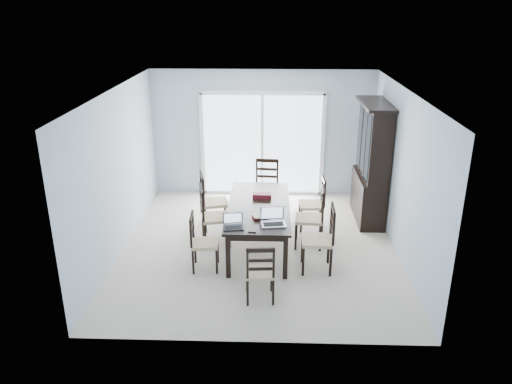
% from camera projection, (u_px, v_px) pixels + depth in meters
% --- Properties ---
extents(floor, '(5.00, 5.00, 0.00)m').
position_uv_depth(floor, '(259.00, 247.00, 8.36)').
color(floor, beige).
rests_on(floor, ground).
extents(ceiling, '(5.00, 5.00, 0.00)m').
position_uv_depth(ceiling, '(259.00, 91.00, 7.42)').
color(ceiling, white).
rests_on(ceiling, back_wall).
extents(back_wall, '(4.50, 0.02, 2.60)m').
position_uv_depth(back_wall, '(262.00, 134.00, 10.22)').
color(back_wall, '#A5B6C5').
rests_on(back_wall, floor).
extents(wall_left, '(0.02, 5.00, 2.60)m').
position_uv_depth(wall_left, '(118.00, 172.00, 7.96)').
color(wall_left, '#A5B6C5').
rests_on(wall_left, floor).
extents(wall_right, '(0.02, 5.00, 2.60)m').
position_uv_depth(wall_right, '(402.00, 175.00, 7.82)').
color(wall_right, '#A5B6C5').
rests_on(wall_right, floor).
extents(balcony, '(4.50, 2.00, 0.10)m').
position_uv_depth(balcony, '(263.00, 179.00, 11.64)').
color(balcony, gray).
rests_on(balcony, ground).
extents(railing, '(4.50, 0.06, 1.10)m').
position_uv_depth(railing, '(264.00, 143.00, 12.36)').
color(railing, '#99999E').
rests_on(railing, balcony).
extents(dining_table, '(1.00, 2.20, 0.75)m').
position_uv_depth(dining_table, '(259.00, 210.00, 8.12)').
color(dining_table, black).
rests_on(dining_table, floor).
extents(china_hutch, '(0.50, 1.38, 2.20)m').
position_uv_depth(china_hutch, '(372.00, 164.00, 9.07)').
color(china_hutch, black).
rests_on(china_hutch, floor).
extents(sliding_door, '(2.52, 0.05, 2.18)m').
position_uv_depth(sliding_door, '(262.00, 144.00, 10.28)').
color(sliding_door, silver).
rests_on(sliding_door, floor).
extents(chair_left_near, '(0.42, 0.41, 1.04)m').
position_uv_depth(chair_left_near, '(199.00, 236.00, 7.49)').
color(chair_left_near, black).
rests_on(chair_left_near, floor).
extents(chair_left_mid, '(0.55, 0.54, 1.19)m').
position_uv_depth(chair_left_mid, '(209.00, 210.00, 8.22)').
color(chair_left_mid, black).
rests_on(chair_left_mid, floor).
extents(chair_left_far, '(0.55, 0.54, 1.19)m').
position_uv_depth(chair_left_far, '(209.00, 195.00, 8.84)').
color(chair_left_far, black).
rests_on(chair_left_far, floor).
extents(chair_right_near, '(0.47, 0.46, 1.20)m').
position_uv_depth(chair_right_near, '(324.00, 232.00, 7.43)').
color(chair_right_near, black).
rests_on(chair_right_near, floor).
extents(chair_right_mid, '(0.49, 0.48, 1.18)m').
position_uv_depth(chair_right_mid, '(315.00, 211.00, 8.19)').
color(chair_right_mid, black).
rests_on(chair_right_mid, floor).
extents(chair_right_far, '(0.44, 0.43, 1.11)m').
position_uv_depth(chair_right_far, '(317.00, 198.00, 8.84)').
color(chair_right_far, black).
rests_on(chair_right_far, floor).
extents(chair_end_near, '(0.41, 0.42, 1.01)m').
position_uv_depth(chair_end_near, '(260.00, 267.00, 6.64)').
color(chair_end_near, black).
rests_on(chair_end_near, floor).
extents(chair_end_far, '(0.49, 0.50, 1.19)m').
position_uv_depth(chair_end_far, '(267.00, 180.00, 9.58)').
color(chair_end_far, black).
rests_on(chair_end_far, floor).
extents(laptop_dark, '(0.32, 0.24, 0.20)m').
position_uv_depth(laptop_dark, '(233.00, 225.00, 7.26)').
color(laptop_dark, black).
rests_on(laptop_dark, dining_table).
extents(laptop_silver, '(0.39, 0.30, 0.25)m').
position_uv_depth(laptop_silver, '(273.00, 221.00, 7.36)').
color(laptop_silver, silver).
rests_on(laptop_silver, dining_table).
extents(book_stack, '(0.29, 0.25, 0.04)m').
position_uv_depth(book_stack, '(260.00, 216.00, 7.63)').
color(book_stack, maroon).
rests_on(book_stack, dining_table).
extents(cell_phone, '(0.12, 0.07, 0.01)m').
position_uv_depth(cell_phone, '(252.00, 232.00, 7.16)').
color(cell_phone, black).
rests_on(cell_phone, dining_table).
extents(game_box, '(0.31, 0.16, 0.08)m').
position_uv_depth(game_box, '(262.00, 196.00, 8.38)').
color(game_box, '#460E11').
rests_on(game_box, dining_table).
extents(hot_tub, '(1.94, 1.77, 0.93)m').
position_uv_depth(hot_tub, '(234.00, 158.00, 11.48)').
color(hot_tub, brown).
rests_on(hot_tub, balcony).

